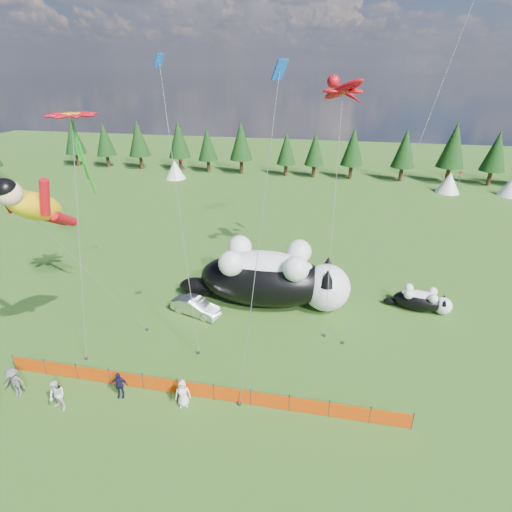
{
  "coord_description": "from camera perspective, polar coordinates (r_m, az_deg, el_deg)",
  "views": [
    {
      "loc": [
        6.24,
        -18.12,
        16.09
      ],
      "look_at": [
        1.9,
        4.0,
        5.27
      ],
      "focal_mm": 28.0,
      "sensor_mm": 36.0,
      "label": 1
    }
  ],
  "objects": [
    {
      "name": "diamond_kite_a",
      "position": [
        25.39,
        -13.35,
        23.53
      ],
      "size": [
        3.31,
        5.65,
        17.43
      ],
      "color": "#0C49B8",
      "rests_on": "ground"
    },
    {
      "name": "festival_tents",
      "position": [
        60.14,
        15.56,
        10.58
      ],
      "size": [
        50.0,
        3.2,
        2.8
      ],
      "primitive_type": null,
      "color": "white",
      "rests_on": "ground"
    },
    {
      "name": "cat_large",
      "position": [
        29.02,
        2.31,
        -2.99
      ],
      "size": [
        12.8,
        4.62,
        4.63
      ],
      "rotation": [
        0.0,
        0.0,
        0.01
      ],
      "color": "black",
      "rests_on": "ground"
    },
    {
      "name": "tree_line",
      "position": [
        64.57,
        5.54,
        14.74
      ],
      "size": [
        90.0,
        4.0,
        8.0
      ],
      "primitive_type": null,
      "color": "black",
      "rests_on": "ground"
    },
    {
      "name": "spectator_c",
      "position": [
        23.36,
        -18.95,
        -17.03
      ],
      "size": [
        0.99,
        0.62,
        1.57
      ],
      "primitive_type": "imported",
      "rotation": [
        0.0,
        0.0,
        0.17
      ],
      "color": "#131436",
      "rests_on": "ground"
    },
    {
      "name": "car",
      "position": [
        28.86,
        -8.6,
        -7.15
      ],
      "size": [
        3.87,
        2.28,
        1.2
      ],
      "primitive_type": "imported",
      "rotation": [
        0.0,
        0.0,
        1.28
      ],
      "color": "silver",
      "rests_on": "ground"
    },
    {
      "name": "ground",
      "position": [
        25.02,
        -6.24,
        -14.57
      ],
      "size": [
        160.0,
        160.0,
        0.0
      ],
      "primitive_type": "plane",
      "color": "#0D3509",
      "rests_on": "ground"
    },
    {
      "name": "gecko_kite",
      "position": [
        30.71,
        12.32,
        22.21
      ],
      "size": [
        5.86,
        12.01,
        16.91
      ],
      "color": "#B90915",
      "rests_on": "ground"
    },
    {
      "name": "spectator_e",
      "position": [
        22.06,
        -10.42,
        -18.72
      ],
      "size": [
        0.93,
        0.75,
        1.64
      ],
      "primitive_type": "imported",
      "rotation": [
        0.0,
        0.0,
        0.34
      ],
      "color": "silver",
      "rests_on": "ground"
    },
    {
      "name": "spectator_b",
      "position": [
        23.74,
        -26.52,
        -17.44
      ],
      "size": [
        0.98,
        0.72,
        1.81
      ],
      "primitive_type": "imported",
      "rotation": [
        0.0,
        0.0,
        -0.24
      ],
      "color": "silver",
      "rests_on": "ground"
    },
    {
      "name": "spectator_d",
      "position": [
        25.59,
        -31.26,
        -15.2
      ],
      "size": [
        1.22,
        0.71,
        1.82
      ],
      "primitive_type": "imported",
      "rotation": [
        0.0,
        0.0,
        0.09
      ],
      "color": "#545358",
      "rests_on": "ground"
    },
    {
      "name": "cat_small",
      "position": [
        31.25,
        22.61,
        -5.84
      ],
      "size": [
        4.67,
        2.14,
        1.69
      ],
      "rotation": [
        0.0,
        0.0,
        -0.15
      ],
      "color": "black",
      "rests_on": "ground"
    },
    {
      "name": "flower_kite",
      "position": [
        26.34,
        -24.82,
        17.46
      ],
      "size": [
        3.81,
        6.78,
        14.26
      ],
      "color": "#B90915",
      "rests_on": "ground"
    },
    {
      "name": "safety_fence",
      "position": [
        22.6,
        -8.61,
        -18.35
      ],
      "size": [
        22.06,
        0.06,
        1.1
      ],
      "color": "#262626",
      "rests_on": "ground"
    },
    {
      "name": "diamond_kite_c",
      "position": [
        16.65,
        3.08,
        22.66
      ],
      "size": [
        1.94,
        2.12,
        16.72
      ],
      "color": "#0C49B8",
      "rests_on": "ground"
    },
    {
      "name": "superhero_kite",
      "position": [
        22.7,
        -28.89,
        6.23
      ],
      "size": [
        5.35,
        6.35,
        12.37
      ],
      "color": "yellow",
      "rests_on": "ground"
    }
  ]
}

